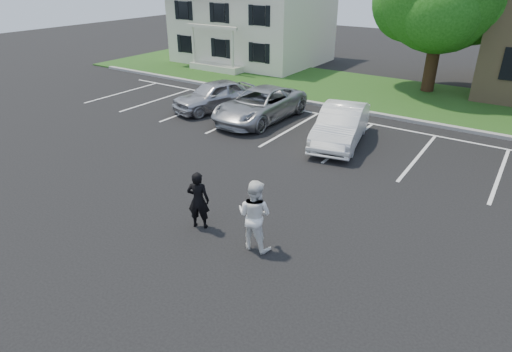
{
  "coord_description": "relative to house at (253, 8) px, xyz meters",
  "views": [
    {
      "loc": [
        6.0,
        -7.95,
        6.5
      ],
      "look_at": [
        0.0,
        1.0,
        1.25
      ],
      "focal_mm": 30.0,
      "sensor_mm": 36.0,
      "label": 1
    }
  ],
  "objects": [
    {
      "name": "man_black_suit",
      "position": [
        12.06,
        -20.39,
        -2.99
      ],
      "size": [
        0.72,
        0.61,
        1.67
      ],
      "primitive_type": "imported",
      "rotation": [
        0.0,
        0.0,
        3.56
      ],
      "color": "black",
      "rests_on": "ground"
    },
    {
      "name": "curb",
      "position": [
        13.0,
        -7.97,
        -3.75
      ],
      "size": [
        40.0,
        0.3,
        0.15
      ],
      "primitive_type": "cube",
      "color": "gray",
      "rests_on": "ground"
    },
    {
      "name": "car_white_sedan",
      "position": [
        12.68,
        -12.31,
        -3.06
      ],
      "size": [
        2.56,
        4.9,
        1.54
      ],
      "primitive_type": "imported",
      "rotation": [
        0.0,
        0.0,
        0.21
      ],
      "color": "white",
      "rests_on": "ground"
    },
    {
      "name": "man_white_shirt",
      "position": [
        13.87,
        -20.33,
        -2.88
      ],
      "size": [
        0.97,
        0.78,
        1.91
      ],
      "primitive_type": "imported",
      "rotation": [
        0.0,
        0.0,
        3.2
      ],
      "color": "white",
      "rests_on": "ground"
    },
    {
      "name": "stall_lines",
      "position": [
        14.4,
        -11.02,
        -3.82
      ],
      "size": [
        34.0,
        5.36,
        0.01
      ],
      "color": "silver",
      "rests_on": "ground"
    },
    {
      "name": "grass_strip",
      "position": [
        13.0,
        -3.97,
        -3.79
      ],
      "size": [
        44.0,
        8.0,
        0.08
      ],
      "primitive_type": "cube",
      "color": "#204C18",
      "rests_on": "ground"
    },
    {
      "name": "ground_plane",
      "position": [
        13.0,
        -19.97,
        -3.83
      ],
      "size": [
        90.0,
        90.0,
        0.0
      ],
      "primitive_type": "plane",
      "color": "black",
      "rests_on": "ground"
    },
    {
      "name": "car_silver_west",
      "position": [
        5.54,
        -11.59,
        -3.09
      ],
      "size": [
        3.03,
        4.67,
        1.48
      ],
      "primitive_type": "imported",
      "rotation": [
        0.0,
        0.0,
        -0.32
      ],
      "color": "#BABABF",
      "rests_on": "ground"
    },
    {
      "name": "car_silver_minivan",
      "position": [
        8.31,
        -11.65,
        -3.1
      ],
      "size": [
        2.63,
        5.36,
        1.47
      ],
      "primitive_type": "imported",
      "rotation": [
        0.0,
        0.0,
        -0.04
      ],
      "color": "#9FA1A7",
      "rests_on": "ground"
    },
    {
      "name": "house",
      "position": [
        0.0,
        0.0,
        0.0
      ],
      "size": [
        10.3,
        9.22,
        7.6
      ],
      "color": "beige",
      "rests_on": "ground"
    }
  ]
}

